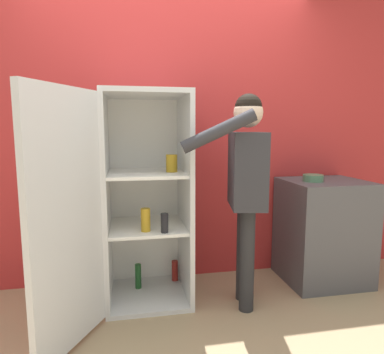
% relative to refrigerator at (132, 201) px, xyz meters
% --- Properties ---
extents(ground_plane, '(12.00, 12.00, 0.00)m').
position_rel_refrigerator_xyz_m(ground_plane, '(0.32, -0.53, -0.80)').
color(ground_plane, tan).
extents(wall_back, '(7.00, 0.06, 2.55)m').
position_rel_refrigerator_xyz_m(wall_back, '(0.32, 0.45, 0.47)').
color(wall_back, '#B72D2D').
rests_on(wall_back, ground_plane).
extents(refrigerator, '(0.99, 1.20, 1.62)m').
position_rel_refrigerator_xyz_m(refrigerator, '(0.00, 0.00, 0.00)').
color(refrigerator, silver).
rests_on(refrigerator, ground_plane).
extents(person, '(0.68, 0.55, 1.59)m').
position_rel_refrigerator_xyz_m(person, '(0.82, -0.18, 0.20)').
color(person, '#262628').
rests_on(person, ground_plane).
extents(counter, '(0.68, 0.60, 0.90)m').
position_rel_refrigerator_xyz_m(counter, '(1.65, 0.10, -0.35)').
color(counter, '#4C4C51').
rests_on(counter, ground_plane).
extents(bowl, '(0.17, 0.17, 0.06)m').
position_rel_refrigerator_xyz_m(bowl, '(1.52, 0.08, 0.12)').
color(bowl, '#517F5B').
rests_on(bowl, counter).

